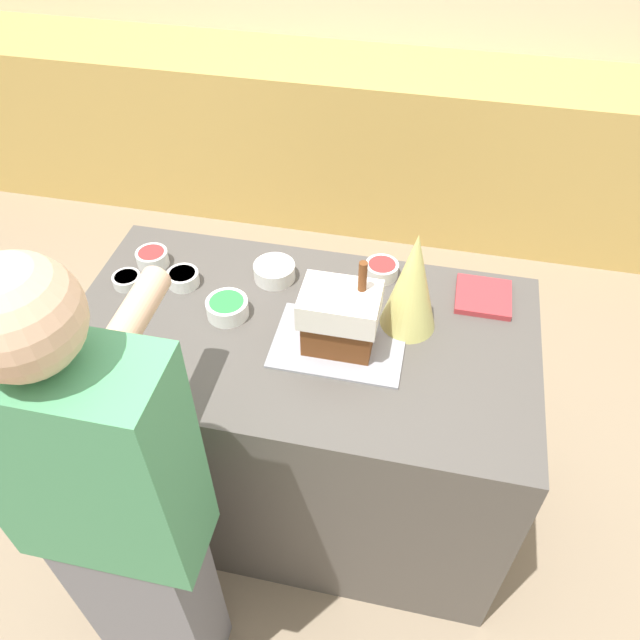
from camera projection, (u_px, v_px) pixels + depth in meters
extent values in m
plane|color=gray|center=(305.00, 488.00, 2.52)|extent=(12.00, 12.00, 0.00)
cube|color=tan|center=(381.00, 145.00, 3.57)|extent=(6.00, 0.60, 0.91)
cube|color=#514C47|center=(303.00, 421.00, 2.20)|extent=(1.42, 0.79, 0.92)
cube|color=#9E9EA8|center=(339.00, 343.00, 1.83)|extent=(0.38, 0.27, 0.01)
cube|color=brown|center=(339.00, 330.00, 1.79)|extent=(0.20, 0.14, 0.11)
cube|color=white|center=(340.00, 305.00, 1.72)|extent=(0.22, 0.16, 0.09)
cylinder|color=brown|center=(362.00, 277.00, 1.67)|extent=(0.02, 0.02, 0.09)
cone|color=#DBD675|center=(412.00, 282.00, 1.78)|extent=(0.17, 0.17, 0.34)
cylinder|color=white|center=(274.00, 271.00, 2.03)|extent=(0.13, 0.13, 0.05)
cylinder|color=white|center=(274.00, 267.00, 2.01)|extent=(0.11, 0.11, 0.01)
cylinder|color=white|center=(183.00, 278.00, 2.01)|extent=(0.10, 0.10, 0.05)
cylinder|color=pink|center=(182.00, 274.00, 2.00)|extent=(0.08, 0.08, 0.01)
cylinder|color=white|center=(227.00, 308.00, 1.91)|extent=(0.13, 0.13, 0.05)
cylinder|color=green|center=(227.00, 303.00, 1.89)|extent=(0.11, 0.11, 0.01)
cylinder|color=white|center=(153.00, 258.00, 2.08)|extent=(0.11, 0.11, 0.05)
cylinder|color=red|center=(151.00, 254.00, 2.06)|extent=(0.09, 0.09, 0.01)
cylinder|color=white|center=(382.00, 270.00, 2.04)|extent=(0.11, 0.11, 0.05)
cylinder|color=red|center=(382.00, 266.00, 2.03)|extent=(0.09, 0.09, 0.01)
cylinder|color=silver|center=(127.00, 280.00, 2.01)|extent=(0.09, 0.09, 0.04)
cylinder|color=pink|center=(126.00, 277.00, 2.00)|extent=(0.07, 0.07, 0.01)
cube|color=#B23338|center=(483.00, 297.00, 1.97)|extent=(0.17, 0.17, 0.02)
cube|color=slate|center=(153.00, 597.00, 1.82)|extent=(0.34, 0.19, 0.81)
cube|color=#4C9966|center=(88.00, 462.00, 1.31)|extent=(0.44, 0.20, 0.64)
sphere|color=#DBAD89|center=(18.00, 317.00, 1.01)|extent=(0.22, 0.22, 0.22)
cylinder|color=#DBAD89|center=(118.00, 342.00, 1.36)|extent=(0.07, 0.44, 0.07)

